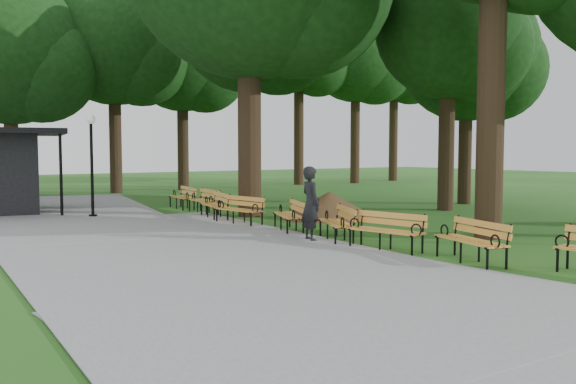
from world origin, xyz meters
TOP-DOWN VIEW (x-y plane):
  - ground at (0.00, 0.00)m, footprint 100.00×100.00m
  - path at (-4.00, 3.00)m, footprint 12.00×38.00m
  - person at (-0.56, 3.30)m, footprint 0.56×0.75m
  - lamp_post at (-3.53, 11.67)m, footprint 0.32×0.32m
  - dirt_mound at (2.93, 7.01)m, footprint 2.78×2.78m
  - bench_2 at (0.41, -0.81)m, footprint 1.09×2.00m
  - bench_3 at (0.01, 1.23)m, footprint 1.06×2.00m
  - bench_4 at (0.03, 3.02)m, footprint 1.38×1.99m
  - bench_5 at (0.04, 5.17)m, footprint 1.29×2.00m
  - bench_6 at (-0.38, 7.26)m, footprint 0.96×1.98m
  - bench_7 at (-0.26, 9.15)m, footprint 1.01×1.99m
  - bench_8 at (0.18, 10.85)m, footprint 0.77×1.94m
  - bench_9 at (0.25, 12.88)m, footprint 0.85×1.96m
  - lawn_tree_1 at (8.26, 6.71)m, footprint 5.43×5.43m
  - lawn_tree_4 at (4.32, 14.67)m, footprint 6.52×6.52m
  - lawn_tree_5 at (11.04, 8.12)m, footprint 5.78×5.78m
  - tree_backdrop at (7.14, 23.54)m, footprint 37.18×8.82m

SIDE VIEW (x-z plane):
  - ground at x=0.00m, z-range 0.00..0.00m
  - path at x=-4.00m, z-range 0.00..0.06m
  - bench_2 at x=0.41m, z-range 0.00..0.88m
  - bench_3 at x=0.01m, z-range 0.00..0.88m
  - bench_4 at x=0.03m, z-range 0.00..0.88m
  - bench_5 at x=0.04m, z-range 0.00..0.88m
  - bench_6 at x=-0.38m, z-range 0.00..0.88m
  - bench_7 at x=-0.26m, z-range 0.00..0.88m
  - bench_8 at x=0.18m, z-range 0.00..0.88m
  - bench_9 at x=0.25m, z-range 0.00..0.88m
  - dirt_mound at x=2.93m, z-range 0.00..0.89m
  - person at x=-0.56m, z-range 0.00..1.87m
  - lamp_post at x=-3.53m, z-range 0.73..4.19m
  - lawn_tree_5 at x=11.04m, z-range 1.71..10.96m
  - lawn_tree_1 at x=8.26m, z-range 2.03..11.62m
  - lawn_tree_4 at x=4.32m, z-range 2.35..13.69m
  - tree_backdrop at x=7.14m, z-range 0.00..16.56m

